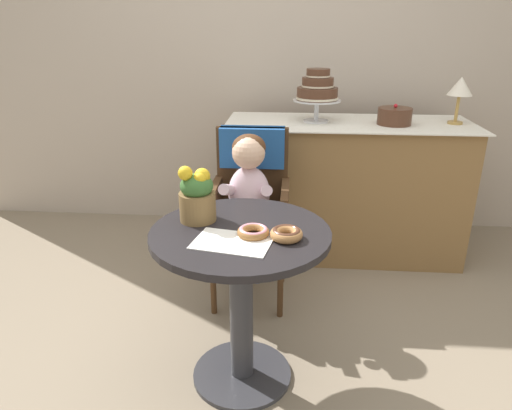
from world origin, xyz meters
The scene contains 13 objects.
ground_plane centered at (0.00, 0.00, 0.00)m, with size 8.00×8.00×0.00m, color gray.
back_wall centered at (0.00, 1.85, 1.35)m, with size 4.80×0.10×2.70m, color #B2A393.
cafe_table centered at (0.00, 0.00, 0.51)m, with size 0.72×0.72×0.72m.
wicker_chair centered at (-0.03, 0.75, 0.64)m, with size 0.42×0.45×0.95m.
seated_child centered at (-0.03, 0.59, 0.68)m, with size 0.27×0.32×0.73m.
paper_napkin centered at (-0.02, -0.11, 0.72)m, with size 0.29×0.19×0.00m, color white.
donut_front centered at (0.06, -0.05, 0.74)m, with size 0.12×0.12×0.03m.
donut_mid centered at (0.18, -0.06, 0.74)m, with size 0.12×0.12×0.04m.
flower_vase centered at (-0.19, 0.09, 0.83)m, with size 0.15×0.15×0.24m.
display_counter centered at (0.55, 1.30, 0.45)m, with size 1.56×0.62×0.90m.
tiered_cake_stand centered at (0.34, 1.30, 1.10)m, with size 0.30×0.30×0.33m.
round_layer_cake centered at (0.82, 1.25, 0.95)m, with size 0.21×0.21×0.13m.
table_lamp centered at (1.20, 1.30, 1.12)m, with size 0.15×0.15×0.28m.
Camera 1 is at (0.20, -1.64, 1.48)m, focal length 32.31 mm.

